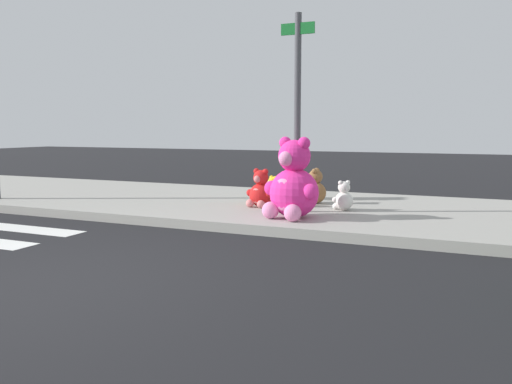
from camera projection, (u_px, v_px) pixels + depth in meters
name	position (u px, v px, depth m)	size (l,w,h in m)	color
ground_plane	(52.00, 285.00, 5.16)	(60.00, 60.00, 0.00)	black
sidewalk	(260.00, 206.00, 9.89)	(28.00, 4.40, 0.15)	#9E9B93
sign_pole	(297.00, 108.00, 8.55)	(0.56, 0.11, 3.20)	#4C4C51
plush_pink_large	(293.00, 186.00, 8.10)	(0.94, 0.88, 1.25)	#F22D93
plush_red	(260.00, 191.00, 9.28)	(0.52, 0.47, 0.68)	red
plush_white	(343.00, 198.00, 8.91)	(0.36, 0.36, 0.51)	white
plush_brown	(314.00, 189.00, 9.69)	(0.44, 0.50, 0.65)	olive
plush_yellow	(273.00, 192.00, 9.75)	(0.36, 0.36, 0.51)	yellow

